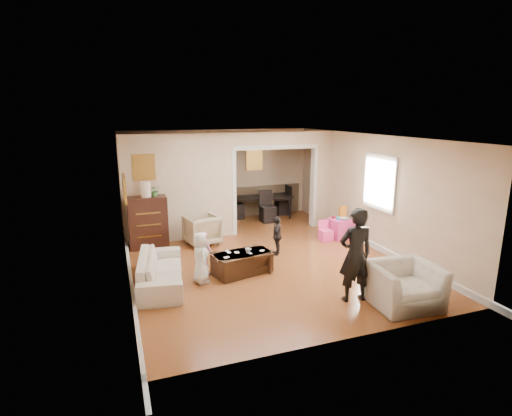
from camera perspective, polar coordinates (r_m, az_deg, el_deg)
name	(u,v)px	position (r m, az deg, el deg)	size (l,w,h in m)	color
floor	(259,256)	(8.87, 0.44, -6.90)	(7.00, 7.00, 0.00)	#9D5728
partition_left	(180,188)	(9.88, -10.70, 2.83)	(2.75, 0.18, 2.60)	beige
partition_right	(321,179)	(11.13, 9.28, 4.07)	(0.55, 0.18, 2.60)	beige
partition_header	(275,139)	(10.41, 2.78, 9.82)	(2.22, 0.18, 0.35)	beige
window_pane	(380,183)	(9.41, 17.17, 3.47)	(0.03, 0.95, 1.10)	white
framed_art_partition	(144,167)	(9.61, -15.63, 5.58)	(0.45, 0.03, 0.55)	brown
framed_art_sofa_wall	(124,188)	(7.32, -18.18, 2.66)	(0.03, 0.55, 0.40)	brown
framed_art_alcove	(254,160)	(12.00, -0.27, 6.85)	(0.45, 0.03, 0.55)	brown
sofa	(161,270)	(7.61, -13.40, -8.55)	(1.93, 0.76, 0.56)	silver
armchair_back	(202,230)	(9.67, -7.66, -3.10)	(0.74, 0.77, 0.70)	tan
armchair_front	(404,285)	(7.06, 20.25, -10.25)	(1.07, 0.93, 0.69)	silver
dresser	(148,222)	(9.64, -15.10, -1.95)	(0.87, 0.49, 1.20)	#371610
table_lamp	(146,189)	(9.47, -15.38, 2.61)	(0.22, 0.22, 0.36)	#FCE7CE
potted_plant	(155,190)	(9.49, -14.17, 2.44)	(0.24, 0.21, 0.27)	#356A2F
coffee_table	(242,263)	(7.93, -1.97, -7.81)	(1.12, 0.56, 0.42)	#392212
coffee_cup	(248,251)	(7.83, -1.17, -6.08)	(0.11, 0.11, 0.10)	silver
play_table	(340,228)	(10.28, 11.82, -2.86)	(0.51, 0.51, 0.49)	#D53885
cereal_box	(343,212)	(10.32, 12.21, -0.54)	(0.20, 0.07, 0.30)	yellow
cyan_cup	(338,218)	(10.11, 11.56, -1.44)	(0.08, 0.08, 0.08)	#29B1CE
toy_block	(334,217)	(10.25, 10.97, -1.30)	(0.08, 0.06, 0.05)	red
play_bowl	(345,219)	(10.14, 12.49, -1.52)	(0.23, 0.23, 0.06)	beige
dining_table	(260,206)	(12.10, 0.57, 0.31)	(1.86, 1.04, 0.65)	black
adult_person	(355,255)	(6.83, 13.94, -6.52)	(0.58, 0.38, 1.60)	black
child_kneel_a	(201,258)	(7.50, -7.87, -7.00)	(0.47, 0.31, 0.96)	white
child_kneel_b	(203,252)	(7.96, -7.47, -6.23)	(0.41, 0.32, 0.84)	pink
child_toddler	(277,236)	(8.86, 3.02, -3.93)	(0.51, 0.21, 0.88)	black
craft_papers	(239,252)	(7.88, -2.36, -6.32)	(0.88, 0.46, 0.00)	white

